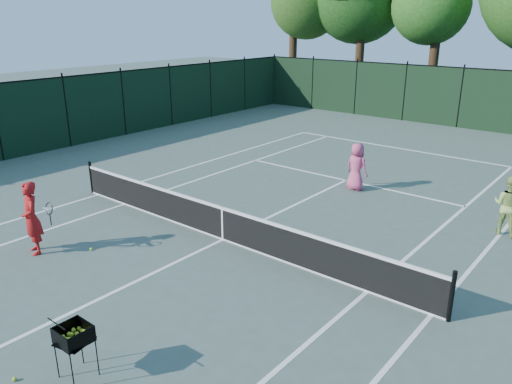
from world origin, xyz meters
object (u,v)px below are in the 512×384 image
Objects in this scene: player_pink at (357,167)px; loose_ball_near_cart at (14,379)px; coach at (32,218)px; player_green at (509,205)px; ball_hopper at (74,335)px; loose_ball_midcourt at (91,249)px.

loose_ball_near_cart is (0.32, -11.72, -0.76)m from player_pink.
coach is at bearing 147.79° from loose_ball_near_cart.
ball_hopper is (-3.80, -10.29, -0.03)m from player_green.
player_green reaches higher than loose_ball_near_cart.
player_pink is 4.87m from player_green.
loose_ball_near_cart is 4.69m from loose_ball_midcourt.
ball_hopper is at bearing 78.77° from player_green.
ball_hopper reaches higher than loose_ball_midcourt.
loose_ball_midcourt is at bearing 132.16° from loose_ball_near_cart.
loose_ball_midcourt is at bearing 131.38° from ball_hopper.
player_pink reaches higher than loose_ball_midcourt.
loose_ball_near_cart is (4.09, -2.58, -0.87)m from coach.
coach is 12.02m from player_green.
loose_ball_near_cart is 1.00× the size of loose_ball_midcourt.
player_green is 10.97m from ball_hopper.
ball_hopper is (4.78, -1.86, -0.12)m from coach.
loose_ball_near_cart is at bearing -147.06° from ball_hopper.
player_pink is at bearing 71.10° from loose_ball_midcourt.
loose_ball_midcourt is (-3.84, 2.76, -0.74)m from ball_hopper.
coach is 26.43× the size of loose_ball_near_cart.
player_pink is (3.76, 9.14, -0.11)m from coach.
coach is at bearing 75.11° from player_pink.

